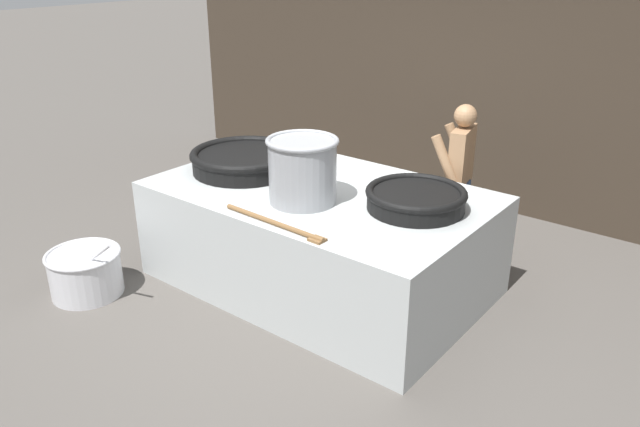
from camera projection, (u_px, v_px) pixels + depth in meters
The scene contains 9 objects.
ground_plane at pixel (320, 281), 6.02m from camera, with size 60.00×60.00×0.00m, color #56514C.
back_wall at pixel (470, 56), 7.41m from camera, with size 8.84×0.24×3.56m, color #382D23.
hearth_platform at pixel (320, 237), 5.83m from camera, with size 3.00×1.88×0.95m.
giant_wok_near at pixel (245, 159), 6.08m from camera, with size 1.06×1.06×0.21m.
giant_wok_far at pixel (416, 198), 5.18m from camera, with size 0.85×0.85×0.18m.
stock_pot at pixel (303, 169), 5.27m from camera, with size 0.62×0.62×0.56m.
stirring_paddle at pixel (278, 224), 4.89m from camera, with size 1.04×0.11×0.04m.
cook at pixel (459, 176), 6.24m from camera, with size 0.44×0.63×1.59m.
prep_bowl_vegetables at pixel (85, 271), 5.73m from camera, with size 0.88×0.68×0.68m.
Camera 1 is at (3.26, -4.15, 2.98)m, focal length 35.00 mm.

